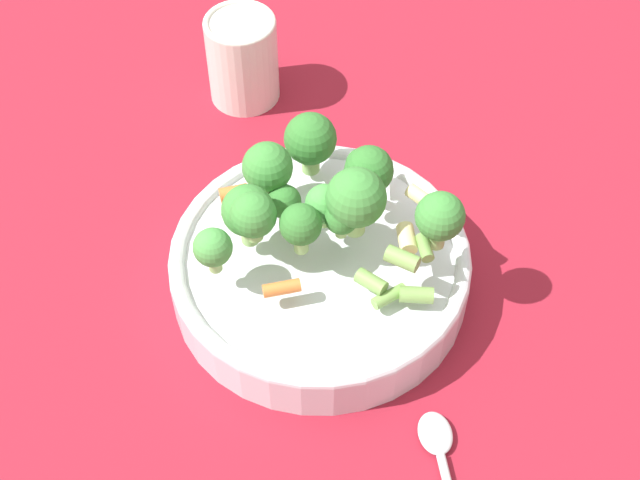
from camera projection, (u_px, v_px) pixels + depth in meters
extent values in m
plane|color=maroon|center=(320.00, 285.00, 0.76)|extent=(3.00, 3.00, 0.00)
cylinder|color=silver|center=(320.00, 271.00, 0.74)|extent=(0.25, 0.25, 0.04)
torus|color=silver|center=(320.00, 256.00, 0.73)|extent=(0.25, 0.25, 0.01)
cylinder|color=#8CB766|center=(285.00, 216.00, 0.74)|extent=(0.01, 0.01, 0.01)
sphere|color=#33722D|center=(284.00, 201.00, 0.72)|extent=(0.03, 0.03, 0.03)
cylinder|color=#8CB766|center=(311.00, 162.00, 0.77)|extent=(0.02, 0.02, 0.02)
sphere|color=#33722D|center=(310.00, 139.00, 0.75)|extent=(0.04, 0.04, 0.04)
cylinder|color=#8CB766|center=(322.00, 218.00, 0.71)|extent=(0.01, 0.01, 0.01)
sphere|color=#479342|center=(322.00, 203.00, 0.70)|extent=(0.03, 0.03, 0.03)
cylinder|color=#8CB766|center=(269.00, 187.00, 0.74)|extent=(0.01, 0.01, 0.01)
sphere|color=#3D8438|center=(267.00, 167.00, 0.72)|extent=(0.04, 0.04, 0.04)
cylinder|color=#8CB766|center=(362.00, 178.00, 0.72)|extent=(0.01, 0.01, 0.01)
sphere|color=#3D8438|center=(362.00, 165.00, 0.71)|extent=(0.03, 0.03, 0.03)
cylinder|color=#8CB766|center=(255.00, 232.00, 0.69)|extent=(0.01, 0.01, 0.01)
sphere|color=#3D8438|center=(253.00, 215.00, 0.68)|extent=(0.04, 0.04, 0.04)
cylinder|color=#8CB766|center=(301.00, 243.00, 0.69)|extent=(0.01, 0.01, 0.02)
sphere|color=#33722D|center=(301.00, 224.00, 0.68)|extent=(0.03, 0.03, 0.03)
cylinder|color=#8CB766|center=(355.00, 222.00, 0.70)|extent=(0.02, 0.02, 0.02)
sphere|color=#3D8438|center=(356.00, 198.00, 0.68)|extent=(0.05, 0.05, 0.05)
cylinder|color=#8CB766|center=(437.00, 237.00, 0.68)|extent=(0.01, 0.01, 0.02)
sphere|color=#3D8438|center=(440.00, 216.00, 0.66)|extent=(0.04, 0.04, 0.04)
cylinder|color=#8CB766|center=(250.00, 233.00, 0.71)|extent=(0.01, 0.01, 0.02)
sphere|color=#3D8438|center=(248.00, 210.00, 0.69)|extent=(0.04, 0.04, 0.04)
cylinder|color=#8CB766|center=(340.00, 233.00, 0.69)|extent=(0.01, 0.01, 0.01)
sphere|color=#33722D|center=(341.00, 220.00, 0.68)|extent=(0.03, 0.03, 0.03)
cylinder|color=#8CB766|center=(368.00, 192.00, 0.72)|extent=(0.01, 0.01, 0.02)
sphere|color=#33722D|center=(369.00, 170.00, 0.70)|extent=(0.04, 0.04, 0.04)
cylinder|color=#8CB766|center=(215.00, 263.00, 0.68)|extent=(0.01, 0.01, 0.01)
sphere|color=#479342|center=(213.00, 247.00, 0.67)|extent=(0.03, 0.03, 0.03)
cylinder|color=#729E4C|center=(402.00, 259.00, 0.67)|extent=(0.03, 0.02, 0.01)
cylinder|color=orange|center=(234.00, 193.00, 0.74)|extent=(0.03, 0.02, 0.01)
cylinder|color=#729E4C|center=(389.00, 296.00, 0.69)|extent=(0.03, 0.03, 0.01)
cylinder|color=orange|center=(282.00, 288.00, 0.68)|extent=(0.03, 0.02, 0.01)
cylinder|color=beige|center=(407.00, 239.00, 0.69)|extent=(0.02, 0.03, 0.01)
cylinder|color=#729E4C|center=(371.00, 282.00, 0.69)|extent=(0.03, 0.02, 0.01)
cylinder|color=#729E4C|center=(416.00, 295.00, 0.68)|extent=(0.03, 0.02, 0.01)
cylinder|color=beige|center=(296.00, 225.00, 0.71)|extent=(0.03, 0.02, 0.01)
cylinder|color=#729E4C|center=(425.00, 246.00, 0.68)|extent=(0.02, 0.02, 0.01)
cylinder|color=beige|center=(423.00, 199.00, 0.71)|extent=(0.03, 0.02, 0.01)
cylinder|color=#729E4C|center=(365.00, 190.00, 0.74)|extent=(0.02, 0.01, 0.01)
cylinder|color=orange|center=(375.00, 168.00, 0.75)|extent=(0.02, 0.03, 0.01)
cylinder|color=silver|center=(243.00, 60.00, 0.87)|extent=(0.07, 0.07, 0.09)
torus|color=silver|center=(239.00, 23.00, 0.84)|extent=(0.07, 0.07, 0.01)
ellipsoid|color=silver|center=(435.00, 433.00, 0.67)|extent=(0.04, 0.04, 0.01)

